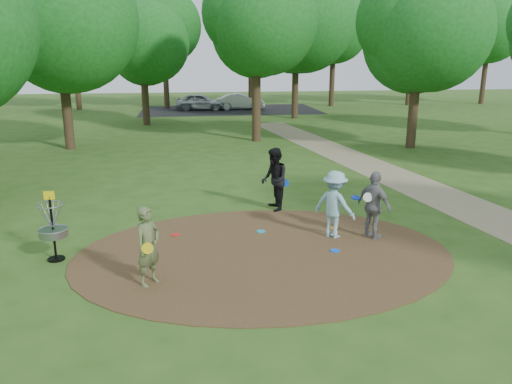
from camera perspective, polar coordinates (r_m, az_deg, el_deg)
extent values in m
plane|color=#2D5119|center=(11.21, 0.88, -7.05)|extent=(100.00, 100.00, 0.00)
cylinder|color=#47301C|center=(11.21, 0.88, -7.01)|extent=(8.40, 8.40, 0.02)
cube|color=#8C7A5B|center=(15.30, 24.42, -2.24)|extent=(7.55, 39.89, 0.01)
cube|color=black|center=(40.62, -3.03, 9.36)|extent=(14.00, 8.00, 0.01)
imported|color=#57663B|center=(9.71, -12.23, -6.08)|extent=(0.65, 0.68, 1.56)
cylinder|color=yellow|center=(9.50, -12.30, -6.31)|extent=(0.22, 0.05, 0.22)
imported|color=#8ABCCD|center=(12.08, 8.96, -1.43)|extent=(1.18, 1.19, 1.65)
cylinder|color=#0B2DC8|center=(12.25, 11.34, -0.64)|extent=(0.27, 0.27, 0.08)
imported|color=black|center=(14.02, 2.10, 1.42)|extent=(0.71, 0.90, 1.79)
cylinder|color=blue|center=(14.06, 3.35, 1.04)|extent=(0.23, 0.13, 0.22)
imported|color=gray|center=(12.17, 13.36, -1.51)|extent=(0.82, 1.04, 1.65)
cylinder|color=white|center=(11.98, 12.65, -0.59)|extent=(0.23, 0.11, 0.22)
cylinder|color=#1BA3DF|center=(12.48, 0.56, -4.52)|extent=(0.22, 0.22, 0.02)
cylinder|color=blue|center=(11.43, 9.00, -6.63)|extent=(0.22, 0.22, 0.02)
cylinder|color=red|center=(12.41, -9.18, -4.83)|extent=(0.22, 0.22, 0.02)
imported|color=#AAADB2|center=(40.61, -6.42, 10.22)|extent=(4.02, 1.90, 1.33)
imported|color=#ACB0B4|center=(40.84, -1.78, 10.29)|extent=(3.88, 1.48, 1.26)
cylinder|color=orange|center=(12.87, 8.86, -4.07)|extent=(0.22, 0.22, 0.02)
cylinder|color=black|center=(11.49, -22.18, -4.08)|extent=(0.05, 0.05, 1.35)
cylinder|color=black|center=(11.71, -21.85, -7.10)|extent=(0.36, 0.36, 0.04)
cylinder|color=gray|center=(11.51, -22.15, -4.34)|extent=(0.60, 0.60, 0.16)
torus|color=gray|center=(11.48, -22.19, -3.96)|extent=(0.63, 0.63, 0.03)
torus|color=gray|center=(11.32, -22.47, -1.33)|extent=(0.58, 0.58, 0.02)
cube|color=yellow|center=(11.27, -22.57, -0.36)|extent=(0.22, 0.02, 0.18)
cylinder|color=#332316|center=(24.93, -20.82, 8.95)|extent=(0.44, 0.44, 3.80)
sphere|color=#165419|center=(24.84, -21.65, 17.28)|extent=(6.30, 6.30, 6.30)
cylinder|color=#332316|center=(25.58, 0.03, 10.50)|extent=(0.44, 0.44, 4.18)
sphere|color=#165419|center=(25.52, 0.04, 18.28)|extent=(5.01, 5.01, 5.01)
cylinder|color=#332316|center=(24.77, 17.53, 8.98)|extent=(0.44, 0.44, 3.61)
sphere|color=#165419|center=(24.66, 18.17, 16.54)|extent=(5.34, 5.34, 5.34)
cylinder|color=#332316|center=(32.42, -12.54, 10.51)|extent=(0.44, 0.44, 3.42)
sphere|color=#165419|center=(32.32, -12.87, 15.91)|extent=(4.89, 4.89, 4.89)
cylinder|color=#332316|center=(35.13, 4.49, 11.95)|extent=(0.44, 0.44, 4.37)
sphere|color=#165419|center=(35.12, 4.64, 18.57)|extent=(6.80, 6.80, 6.80)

